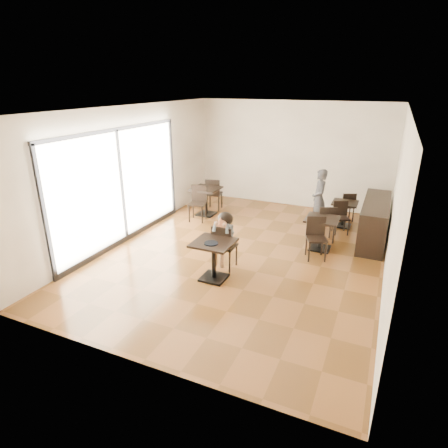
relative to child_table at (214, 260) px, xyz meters
The scene contains 23 objects.
floor 1.45m from the child_table, 85.42° to the left, with size 6.00×8.00×0.01m, color brown.
ceiling 3.13m from the child_table, 85.42° to the left, with size 6.00×8.00×0.01m, color silver.
wall_back 5.52m from the child_table, 88.81° to the left, with size 6.00×0.01×3.20m, color white.
wall_front 2.87m from the child_table, 87.55° to the right, with size 6.00×0.01×3.20m, color white.
wall_left 3.42m from the child_table, 154.26° to the left, with size 0.01×8.00×3.20m, color white.
wall_right 3.61m from the child_table, 24.11° to the left, with size 0.01×8.00×3.20m, color white.
storefront_window 3.16m from the child_table, 162.66° to the left, with size 0.04×4.50×2.60m, color white.
child_table is the anchor object (origin of this frame).
child_chair 0.56m from the child_table, 90.00° to the left, with size 0.44×0.44×0.97m, color black, non-canonical shape.
child 0.59m from the child_table, 90.00° to the left, with size 0.44×0.61×1.22m, color slate, non-canonical shape.
plate 0.42m from the child_table, 90.00° to the right, with size 0.27×0.27×0.02m, color black.
pizza_slice 0.75m from the child_table, 90.00° to the left, with size 0.28×0.22×0.07m, color #EDD07D, non-canonical shape.
adult_patron 4.01m from the child_table, 70.76° to the left, with size 0.58×0.38×1.58m, color #3D3C43.
cafe_table_mid 2.85m from the child_table, 54.10° to the left, with size 0.73×0.73×0.78m, color black, non-canonical shape.
cafe_table_left 3.90m from the child_table, 118.70° to the left, with size 0.77×0.77×0.82m, color black, non-canonical shape.
cafe_table_back 4.52m from the child_table, 64.21° to the left, with size 0.65×0.65×0.69m, color black, non-canonical shape.
chair_mid_a 3.31m from the child_table, 59.69° to the left, with size 0.42×0.42×0.93m, color black, non-canonical shape.
chair_mid_b 2.42m from the child_table, 46.45° to the left, with size 0.42×0.42×0.93m, color black, non-canonical shape.
chair_left_a 4.39m from the child_table, 115.25° to the left, with size 0.44×0.44×0.98m, color black, non-canonical shape.
chair_left_b 3.42m from the child_table, 123.13° to the left, with size 0.44×0.44×0.98m, color black, non-canonical shape.
chair_back_a 5.02m from the child_table, 66.95° to the left, with size 0.37×0.37×0.83m, color black, non-canonical shape.
chair_back_b 4.03m from the child_table, 60.81° to the left, with size 0.37×0.37×0.83m, color black, non-canonical shape.
service_counter 4.38m from the child_table, 50.85° to the left, with size 0.60×2.40×1.00m, color black.
Camera 1 is at (2.77, -7.37, 3.70)m, focal length 30.00 mm.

